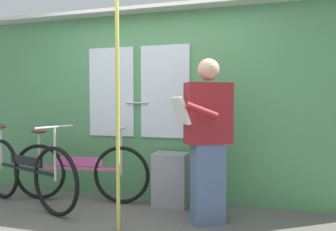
{
  "coord_description": "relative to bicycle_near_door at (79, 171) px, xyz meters",
  "views": [
    {
      "loc": [
        1.2,
        -2.26,
        1.19
      ],
      "look_at": [
        0.3,
        0.9,
        1.04
      ],
      "focal_mm": 33.31,
      "sensor_mm": 36.0,
      "label": 1
    }
  ],
  "objects": [
    {
      "name": "trash_bin_by_wall",
      "position": [
        1.08,
        0.17,
        -0.06
      ],
      "size": [
        0.38,
        0.28,
        0.6
      ],
      "primitive_type": "cube",
      "color": "gray",
      "rests_on": "ground_plane"
    },
    {
      "name": "bicycle_near_door",
      "position": [
        0.0,
        0.0,
        0.0
      ],
      "size": [
        1.69,
        0.44,
        0.88
      ],
      "rotation": [
        0.0,
        0.0,
        0.12
      ],
      "color": "black",
      "rests_on": "ground_plane"
    },
    {
      "name": "passenger_reading_newspaper",
      "position": [
        1.56,
        -0.25,
        0.48
      ],
      "size": [
        0.61,
        0.56,
        1.6
      ],
      "rotation": [
        0.0,
        0.0,
        3.67
      ],
      "color": "slate",
      "rests_on": "ground_plane"
    },
    {
      "name": "train_door_wall",
      "position": [
        0.81,
        0.38,
        0.83
      ],
      "size": [
        4.69,
        0.28,
        2.29
      ],
      "color": "#4C8C56",
      "rests_on": "ground_plane"
    },
    {
      "name": "handrail_pole",
      "position": [
        0.8,
        -0.63,
        0.76
      ],
      "size": [
        0.04,
        0.04,
        2.25
      ],
      "primitive_type": "cylinder",
      "color": "#C6C14C",
      "rests_on": "ground_plane"
    },
    {
      "name": "bicycle_leaning_behind",
      "position": [
        -0.48,
        -0.32,
        0.03
      ],
      "size": [
        1.7,
        0.68,
        0.94
      ],
      "rotation": [
        0.0,
        0.0,
        -0.32
      ],
      "color": "black",
      "rests_on": "ground_plane"
    }
  ]
}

